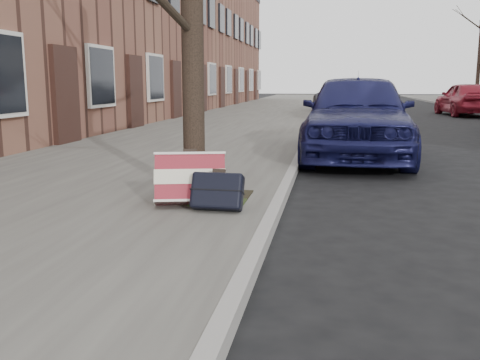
% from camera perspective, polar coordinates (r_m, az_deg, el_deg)
% --- Properties ---
extents(ground, '(120.00, 120.00, 0.00)m').
position_cam_1_polar(ground, '(4.66, 18.07, -7.27)').
color(ground, black).
rests_on(ground, ground).
extents(near_sidewalk, '(5.00, 70.00, 0.12)m').
position_cam_1_polar(near_sidewalk, '(19.67, 0.96, 6.59)').
color(near_sidewalk, slate).
rests_on(near_sidewalk, ground).
extents(house_near, '(6.80, 40.00, 7.00)m').
position_cam_1_polar(house_near, '(22.36, -14.30, 15.57)').
color(house_near, brown).
rests_on(house_near, ground).
extents(dirt_patch, '(0.85, 0.85, 0.02)m').
position_cam_1_polar(dirt_patch, '(5.88, -3.26, -1.84)').
color(dirt_patch, black).
rests_on(dirt_patch, near_sidewalk).
extents(suitcase_red, '(0.78, 0.55, 0.55)m').
position_cam_1_polar(suitcase_red, '(5.49, -5.33, 0.09)').
color(suitcase_red, maroon).
rests_on(suitcase_red, near_sidewalk).
extents(suitcase_navy, '(0.52, 0.31, 0.40)m').
position_cam_1_polar(suitcase_navy, '(5.26, -2.43, -1.16)').
color(suitcase_navy, black).
rests_on(suitcase_navy, near_sidewalk).
extents(car_near_front, '(1.96, 4.64, 1.57)m').
position_cam_1_polar(car_near_front, '(9.91, 12.33, 6.77)').
color(car_near_front, '#141543').
rests_on(car_near_front, ground).
extents(car_near_mid, '(1.61, 4.33, 1.41)m').
position_cam_1_polar(car_near_mid, '(19.72, 11.54, 8.28)').
color(car_near_mid, '#A8ABAF').
rests_on(car_near_mid, ground).
extents(car_near_back, '(3.04, 5.26, 1.38)m').
position_cam_1_polar(car_near_back, '(25.00, 11.18, 8.66)').
color(car_near_back, '#39383D').
rests_on(car_near_back, ground).
extents(car_far_back, '(1.97, 4.21, 1.39)m').
position_cam_1_polar(car_far_back, '(24.03, 22.92, 8.00)').
color(car_far_back, maroon).
rests_on(car_far_back, ground).
extents(tree_far_c, '(0.21, 0.21, 5.19)m').
position_cam_1_polar(tree_far_c, '(32.92, 24.17, 11.87)').
color(tree_far_c, black).
rests_on(tree_far_c, far_sidewalk).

